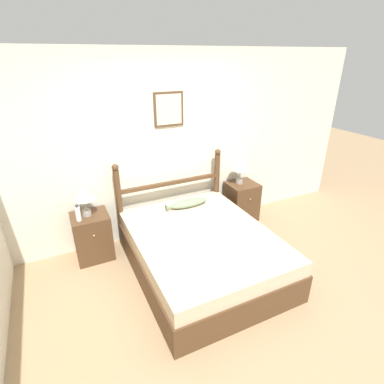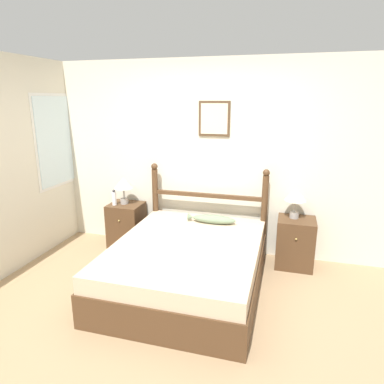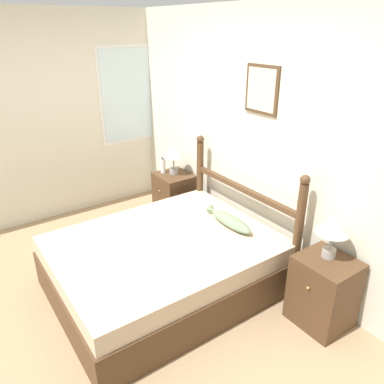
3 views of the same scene
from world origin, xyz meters
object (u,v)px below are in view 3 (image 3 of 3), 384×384
table_lamp_left (173,153)px  table_lamp_right (333,227)px  bottle (163,165)px  nightstand_left (175,197)px  fish_pillow (230,221)px  bed (164,264)px  nightstand_right (323,292)px

table_lamp_left → table_lamp_right: same height
table_lamp_left → bottle: (-0.11, -0.09, -0.18)m
table_lamp_left → table_lamp_right: (2.29, 0.03, 0.00)m
nightstand_left → fish_pillow: 1.32m
nightstand_left → table_lamp_right: table_lamp_right is taller
table_lamp_right → fish_pillow: (-0.99, -0.21, -0.32)m
table_lamp_left → bottle: bearing=-139.2°
nightstand_left → bottle: bearing=-147.7°
table_lamp_right → fish_pillow: bearing=-168.2°
bed → nightstand_right: size_ratio=3.22×
bottle → nightstand_left: bearing=32.3°
bed → table_lamp_right: bearing=38.6°
table_lamp_right → bottle: size_ratio=1.71×
bed → fish_pillow: 0.77m
nightstand_left → nightstand_right: same height
table_lamp_left → bottle: 0.23m
fish_pillow → bottle: bearing=176.5°
nightstand_right → nightstand_left: bearing=180.0°
nightstand_left → table_lamp_left: bearing=153.2°
bed → nightstand_right: nightstand_right is taller
bed → nightstand_right: (1.15, 0.85, 0.05)m
nightstand_left → fish_pillow: size_ratio=1.01×
nightstand_left → nightstand_right: size_ratio=1.00×
table_lamp_left → table_lamp_right: 2.29m
nightstand_right → bed: bearing=-143.6°
nightstand_left → table_lamp_right: 2.35m
bed → nightstand_left: 1.43m
nightstand_left → nightstand_right: 2.31m
bottle → fish_pillow: 1.42m
nightstand_left → nightstand_right: bearing=0.0°
nightstand_right → table_lamp_right: table_lamp_right is taller
nightstand_right → table_lamp_right: size_ratio=1.65×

